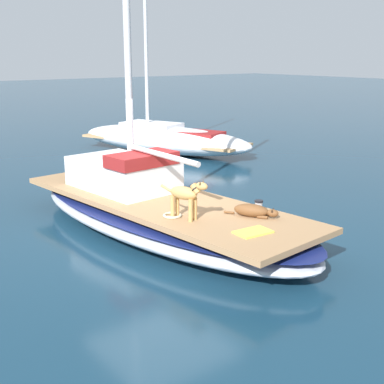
{
  "coord_description": "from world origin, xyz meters",
  "views": [
    {
      "loc": [
        -5.35,
        -8.07,
        3.35
      ],
      "look_at": [
        0.0,
        -1.0,
        1.01
      ],
      "focal_mm": 49.27,
      "sensor_mm": 36.0,
      "label": 1
    }
  ],
  "objects_px": {
    "coiled_rope": "(172,215)",
    "moored_boat_starboard_side": "(164,138)",
    "deck_towel": "(253,232)",
    "dog_brown": "(253,211)",
    "dog_tan": "(186,195)",
    "deck_winch": "(259,206)",
    "sailboat_main": "(161,215)"
  },
  "relations": [
    {
      "from": "deck_winch",
      "to": "coiled_rope",
      "type": "xyz_separation_m",
      "value": [
        -1.36,
        0.69,
        -0.08
      ]
    },
    {
      "from": "sailboat_main",
      "to": "deck_winch",
      "type": "xyz_separation_m",
      "value": [
        0.91,
        -1.74,
        0.42
      ]
    },
    {
      "from": "dog_tan",
      "to": "deck_winch",
      "type": "xyz_separation_m",
      "value": [
        1.26,
        -0.43,
        -0.32
      ]
    },
    {
      "from": "sailboat_main",
      "to": "deck_towel",
      "type": "relative_size",
      "value": 13.32
    },
    {
      "from": "coiled_rope",
      "to": "deck_towel",
      "type": "xyz_separation_m",
      "value": [
        0.51,
        -1.44,
        -0.01
      ]
    },
    {
      "from": "dog_brown",
      "to": "deck_towel",
      "type": "xyz_separation_m",
      "value": [
        -0.58,
        -0.61,
        -0.09
      ]
    },
    {
      "from": "coiled_rope",
      "to": "deck_towel",
      "type": "height_order",
      "value": "coiled_rope"
    },
    {
      "from": "moored_boat_starboard_side",
      "to": "deck_winch",
      "type": "bearing_deg",
      "value": -114.15
    },
    {
      "from": "coiled_rope",
      "to": "deck_towel",
      "type": "distance_m",
      "value": 1.53
    },
    {
      "from": "dog_brown",
      "to": "deck_towel",
      "type": "distance_m",
      "value": 0.85
    },
    {
      "from": "coiled_rope",
      "to": "deck_towel",
      "type": "bearing_deg",
      "value": -70.47
    },
    {
      "from": "sailboat_main",
      "to": "coiled_rope",
      "type": "relative_size",
      "value": 23.03
    },
    {
      "from": "dog_brown",
      "to": "coiled_rope",
      "type": "height_order",
      "value": "dog_brown"
    },
    {
      "from": "deck_towel",
      "to": "dog_brown",
      "type": "bearing_deg",
      "value": 46.41
    },
    {
      "from": "sailboat_main",
      "to": "dog_tan",
      "type": "distance_m",
      "value": 1.55
    },
    {
      "from": "coiled_rope",
      "to": "dog_tan",
      "type": "bearing_deg",
      "value": -68.77
    },
    {
      "from": "sailboat_main",
      "to": "deck_winch",
      "type": "height_order",
      "value": "deck_winch"
    },
    {
      "from": "deck_towel",
      "to": "moored_boat_starboard_side",
      "type": "relative_size",
      "value": 0.07
    },
    {
      "from": "dog_brown",
      "to": "deck_winch",
      "type": "xyz_separation_m",
      "value": [
        0.27,
        0.15,
        -0.01
      ]
    },
    {
      "from": "coiled_rope",
      "to": "moored_boat_starboard_side",
      "type": "xyz_separation_m",
      "value": [
        5.26,
        8.0,
        -0.17
      ]
    },
    {
      "from": "deck_winch",
      "to": "dog_brown",
      "type": "bearing_deg",
      "value": -151.33
    },
    {
      "from": "sailboat_main",
      "to": "deck_towel",
      "type": "bearing_deg",
      "value": -88.7
    },
    {
      "from": "deck_winch",
      "to": "coiled_rope",
      "type": "height_order",
      "value": "deck_winch"
    },
    {
      "from": "dog_brown",
      "to": "moored_boat_starboard_side",
      "type": "bearing_deg",
      "value": 64.77
    },
    {
      "from": "dog_brown",
      "to": "coiled_rope",
      "type": "bearing_deg",
      "value": 142.58
    },
    {
      "from": "dog_tan",
      "to": "deck_towel",
      "type": "distance_m",
      "value": 1.32
    },
    {
      "from": "dog_tan",
      "to": "moored_boat_starboard_side",
      "type": "relative_size",
      "value": 0.12
    },
    {
      "from": "coiled_rope",
      "to": "moored_boat_starboard_side",
      "type": "relative_size",
      "value": 0.04
    },
    {
      "from": "deck_towel",
      "to": "moored_boat_starboard_side",
      "type": "distance_m",
      "value": 10.57
    },
    {
      "from": "sailboat_main",
      "to": "deck_winch",
      "type": "distance_m",
      "value": 2.0
    },
    {
      "from": "sailboat_main",
      "to": "deck_towel",
      "type": "distance_m",
      "value": 2.52
    },
    {
      "from": "dog_tan",
      "to": "coiled_rope",
      "type": "relative_size",
      "value": 2.82
    }
  ]
}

